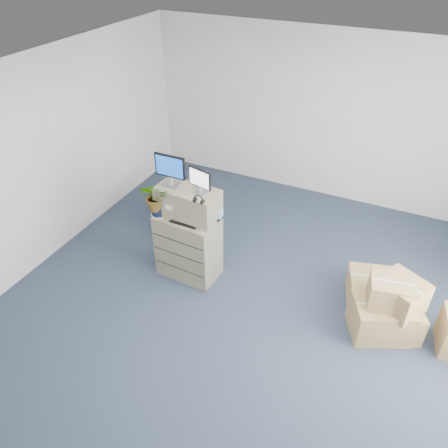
{
  "coord_description": "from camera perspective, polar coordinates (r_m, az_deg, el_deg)",
  "views": [
    {
      "loc": [
        1.45,
        -3.38,
        4.12
      ],
      "look_at": [
        -0.33,
        0.4,
        1.15
      ],
      "focal_mm": 35.0,
      "sensor_mm": 36.0,
      "label": 1
    }
  ],
  "objects": [
    {
      "name": "wall_back",
      "position": [
        7.55,
        12.81,
        13.44
      ],
      "size": [
        6.0,
        0.02,
        2.8
      ],
      "primitive_type": "cube",
      "color": "silver",
      "rests_on": "ground"
    },
    {
      "name": "external_drive",
      "position": [
        5.58,
        -1.23,
        0.94
      ],
      "size": [
        0.19,
        0.16,
        0.05
      ],
      "primitive_type": "cube",
      "rotation": [
        0.0,
        0.0,
        -0.19
      ],
      "color": "black",
      "rests_on": "filing_cabinet_lower"
    },
    {
      "name": "keyboard",
      "position": [
        5.54,
        -5.1,
        0.26
      ],
      "size": [
        0.38,
        0.16,
        0.02
      ],
      "primitive_type": "cube",
      "rotation": [
        0.0,
        0.0,
        -0.01
      ],
      "color": "black",
      "rests_on": "filing_cabinet_lower"
    },
    {
      "name": "phone_dock",
      "position": [
        5.64,
        -5.27,
        1.36
      ],
      "size": [
        0.05,
        0.05,
        0.12
      ],
      "rotation": [
        0.0,
        0.0,
        -0.06
      ],
      "color": "silver",
      "rests_on": "filing_cabinet_lower"
    },
    {
      "name": "potted_plant",
      "position": [
        5.6,
        -8.73,
        3.14
      ],
      "size": [
        0.4,
        0.43,
        0.41
      ],
      "rotation": [
        0.0,
        0.0,
        -0.06
      ],
      "color": "#97B08E",
      "rests_on": "filing_cabinet_lower"
    },
    {
      "name": "mouse",
      "position": [
        5.38,
        -2.71,
        -0.67
      ],
      "size": [
        0.1,
        0.07,
        0.03
      ],
      "primitive_type": "ellipsoid",
      "rotation": [
        0.0,
        0.0,
        -0.16
      ],
      "color": "silver",
      "rests_on": "filing_cabinet_lower"
    },
    {
      "name": "filing_cabinet_upper",
      "position": [
        5.55,
        -4.73,
        2.76
      ],
      "size": [
        0.82,
        0.45,
        0.4
      ],
      "primitive_type": "cube",
      "rotation": [
        0.0,
        0.0,
        -0.06
      ],
      "color": "gray",
      "rests_on": "filing_cabinet_lower"
    },
    {
      "name": "filing_cabinet_lower",
      "position": [
        5.91,
        -4.65,
        -2.9
      ],
      "size": [
        0.83,
        0.53,
        0.93
      ],
      "primitive_type": "cube",
      "rotation": [
        0.0,
        0.0,
        -0.06
      ],
      "color": "gray",
      "rests_on": "ground"
    },
    {
      "name": "water_bottle",
      "position": [
        5.56,
        -3.57,
        2.03
      ],
      "size": [
        0.07,
        0.07,
        0.26
      ],
      "primitive_type": "cylinder",
      "color": "gray",
      "rests_on": "filing_cabinet_lower"
    },
    {
      "name": "office_chair",
      "position": [
        6.89,
        -4.95,
        2.16
      ],
      "size": [
        0.88,
        0.86,
        0.71
      ],
      "primitive_type": "imported",
      "rotation": [
        0.0,
        0.0,
        3.53
      ],
      "color": "#5D5D62",
      "rests_on": "ground"
    },
    {
      "name": "monitor_left",
      "position": [
        5.45,
        -7.07,
        7.2
      ],
      "size": [
        0.42,
        0.16,
        0.41
      ],
      "rotation": [
        0.0,
        0.0,
        -0.0
      ],
      "color": "#99999E",
      "rests_on": "filing_cabinet_upper"
    },
    {
      "name": "monitor_right",
      "position": [
        5.26,
        -3.18,
        5.74
      ],
      "size": [
        0.33,
        0.17,
        0.33
      ],
      "rotation": [
        0.0,
        0.0,
        -0.25
      ],
      "color": "#99999E",
      "rests_on": "filing_cabinet_upper"
    },
    {
      "name": "ground",
      "position": [
        5.52,
        1.38,
        -12.83
      ],
      "size": [
        7.0,
        7.0,
        0.0
      ],
      "primitive_type": "plane",
      "color": "#252F43",
      "rests_on": "ground"
    },
    {
      "name": "headphones",
      "position": [
        5.17,
        -3.33,
        3.19
      ],
      "size": [
        0.13,
        0.02,
        0.13
      ],
      "primitive_type": "torus",
      "rotation": [
        1.57,
        0.0,
        -0.06
      ],
      "color": "black",
      "rests_on": "filing_cabinet_upper"
    },
    {
      "name": "cardboard_boxes",
      "position": [
        5.64,
        22.59,
        -10.6
      ],
      "size": [
        1.91,
        1.23,
        0.81
      ],
      "color": "olive",
      "rests_on": "ground"
    },
    {
      "name": "tissue_box",
      "position": [
        5.53,
        -1.4,
        1.44
      ],
      "size": [
        0.25,
        0.16,
        0.09
      ],
      "primitive_type": "cube",
      "rotation": [
        0.0,
        0.0,
        0.2
      ],
      "color": "#469CEF",
      "rests_on": "external_drive"
    }
  ]
}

